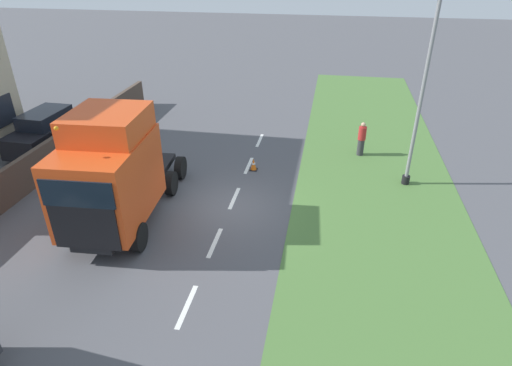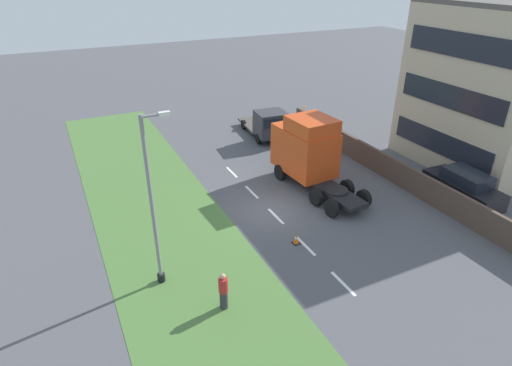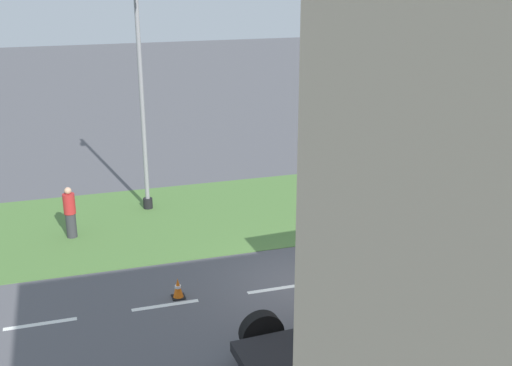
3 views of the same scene
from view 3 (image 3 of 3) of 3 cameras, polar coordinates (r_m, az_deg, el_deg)
name	(u,v)px [view 3 (image 3 of 3)]	position (r m, az deg, el deg)	size (l,w,h in m)	color
ground_plane	(301,285)	(18.55, 4.05, -9.03)	(120.00, 120.00, 0.00)	#515156
grass_verge	(243,211)	(23.72, -1.13, -2.51)	(7.00, 44.00, 0.01)	#4C7538
lane_markings	(278,288)	(18.34, 1.98, -9.35)	(0.16, 14.60, 0.00)	white
lorry_cab	(450,258)	(15.49, 16.87, -6.39)	(3.11, 7.65, 4.65)	black
lamp_post	(143,113)	(23.22, -10.02, 6.10)	(1.29, 0.35, 7.90)	black
pedestrian	(70,213)	(22.08, -16.20, -2.57)	(0.39, 0.39, 1.77)	#333338
traffic_cone_lead	(178,288)	(17.87, -6.95, -9.27)	(0.36, 0.36, 0.58)	black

